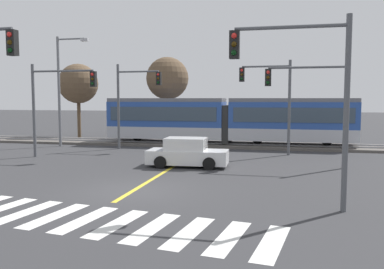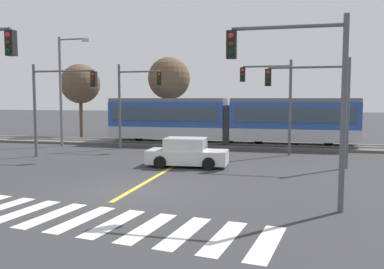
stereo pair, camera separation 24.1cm
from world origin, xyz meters
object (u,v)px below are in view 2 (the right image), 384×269
Objects in this scene: traffic_light_mid_left at (56,95)px; traffic_light_far_right at (273,93)px; bare_tree_far_west at (80,84)px; street_lamp_west at (64,84)px; bare_tree_west at (169,79)px; traffic_light_mid_right at (317,95)px; traffic_light_near_right at (303,82)px; sedan_crossing at (187,153)px; traffic_light_far_left at (134,94)px; light_rail_tram at (229,119)px.

traffic_light_mid_left is 13.36m from traffic_light_far_right.
street_lamp_west is at bearing -70.65° from bare_tree_far_west.
bare_tree_west reaches higher than bare_tree_far_west.
traffic_light_mid_right is 0.78× the size of bare_tree_west.
traffic_light_near_right is 28.42m from bare_tree_far_west.
street_lamp_west is at bearing 116.86° from traffic_light_mid_left.
sedan_crossing is at bearing 127.64° from traffic_light_near_right.
bare_tree_west reaches higher than traffic_light_mid_left.
sedan_crossing is 0.63× the size of bare_tree_far_west.
sedan_crossing is 9.78m from traffic_light_near_right.
traffic_light_far_left is at bearing 157.79° from traffic_light_mid_right.
street_lamp_west is (-17.81, 5.48, 0.92)m from traffic_light_mid_right.
bare_tree_far_west reaches higher than light_rail_tram.
street_lamp_west is 1.20× the size of bare_tree_far_west.
bare_tree_west is (0.34, 7.48, 1.44)m from traffic_light_far_left.
traffic_light_far_left is 11.07m from bare_tree_far_west.
traffic_light_mid_left reaches higher than sedan_crossing.
traffic_light_far_left is (-6.18, -3.63, 1.83)m from light_rail_tram.
traffic_light_far_right is at bearing 18.87° from traffic_light_mid_left.
sedan_crossing is 0.59× the size of bare_tree_west.
traffic_light_far_right is 0.88× the size of bare_tree_far_west.
traffic_light_far_left is (-11.06, 13.50, -0.22)m from traffic_light_near_right.
traffic_light_mid_right is at bearing -22.21° from traffic_light_far_left.
bare_tree_west reaches higher than sedan_crossing.
light_rail_tram is 17.93m from traffic_light_near_right.
traffic_light_near_right is (5.60, -7.26, 3.40)m from sedan_crossing.
light_rail_tram is at bearing 129.50° from traffic_light_far_right.
traffic_light_mid_left is 1.00× the size of traffic_light_mid_right.
street_lamp_west is (-11.24, 6.81, 3.98)m from sedan_crossing.
traffic_light_far_left is at bearing 131.20° from sedan_crossing.
traffic_light_far_right is (3.44, -4.17, 1.90)m from light_rail_tram.
bare_tree_far_west is at bearing 148.65° from traffic_light_mid_right.
light_rail_tram is 3.09× the size of traffic_light_far_left.
traffic_light_mid_right is (6.57, 1.32, 3.06)m from sedan_crossing.
street_lamp_west reaches higher than traffic_light_far_right.
traffic_light_far_left is 0.88× the size of bare_tree_far_west.
bare_tree_far_west is at bearing -179.45° from bare_tree_west.
traffic_light_far_right is at bearing -4.13° from street_lamp_west.
traffic_light_mid_left is 13.35m from bare_tree_far_west.
sedan_crossing is 0.71× the size of traffic_light_far_right.
traffic_light_far_right reaches higher than sedan_crossing.
traffic_light_far_right reaches higher than traffic_light_mid_right.
traffic_light_near_right is 21.95m from street_lamp_west.
light_rail_tram is 12.64m from traffic_light_mid_left.
traffic_light_far_left is (3.02, 4.86, 0.10)m from traffic_light_mid_left.
bare_tree_far_west is at bearing 109.35° from street_lamp_west.
bare_tree_west is (-5.84, 3.85, 3.27)m from light_rail_tram.
bare_tree_west is (6.12, 6.91, 0.64)m from street_lamp_west.
bare_tree_far_west reaches higher than traffic_light_far_left.
traffic_light_mid_left is at bearing -137.31° from light_rail_tram.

